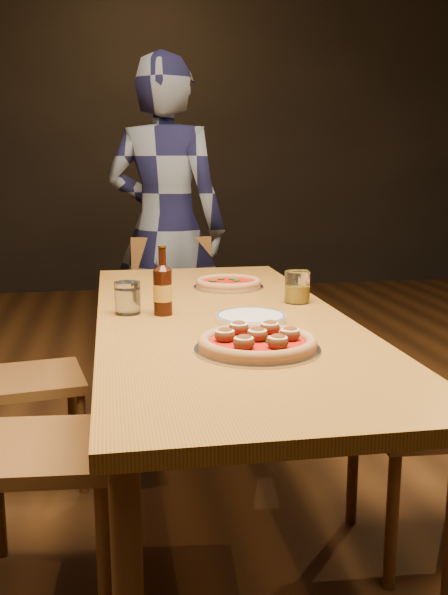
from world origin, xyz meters
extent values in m
plane|color=black|center=(0.00, 0.00, 0.00)|extent=(9.00, 9.00, 0.00)
plane|color=black|center=(0.00, 4.50, 1.50)|extent=(7.00, 0.00, 7.00)
cube|color=brown|center=(0.00, 0.00, 0.73)|extent=(0.80, 2.00, 0.04)
cylinder|color=#543418|center=(-0.34, 0.94, 0.35)|extent=(0.06, 0.06, 0.71)
cylinder|color=#543418|center=(0.34, 0.94, 0.35)|extent=(0.06, 0.06, 0.71)
cylinder|color=#B7B7BF|center=(0.03, -0.42, 0.75)|extent=(0.34, 0.34, 0.01)
cylinder|color=#B76D4C|center=(0.03, -0.42, 0.76)|extent=(0.31, 0.31, 0.02)
torus|color=#B76D4C|center=(0.03, -0.42, 0.77)|extent=(0.32, 0.32, 0.03)
cylinder|color=#9F1609|center=(0.03, -0.42, 0.78)|extent=(0.25, 0.25, 0.00)
cylinder|color=#B7B7BF|center=(0.11, 0.48, 0.75)|extent=(0.28, 0.28, 0.01)
cylinder|color=#B76D4C|center=(0.11, 0.48, 0.76)|extent=(0.26, 0.26, 0.02)
torus|color=#B76D4C|center=(0.11, 0.48, 0.77)|extent=(0.26, 0.26, 0.03)
cylinder|color=#9F1609|center=(0.11, 0.48, 0.77)|extent=(0.20, 0.20, 0.00)
cylinder|color=white|center=(0.08, -0.10, 0.76)|extent=(0.22, 0.22, 0.02)
cylinder|color=black|center=(-0.19, 0.04, 0.82)|extent=(0.06, 0.06, 0.15)
cylinder|color=black|center=(-0.19, 0.04, 0.94)|extent=(0.02, 0.02, 0.07)
cylinder|color=#BF8A2E|center=(-0.19, 0.04, 0.82)|extent=(0.06, 0.06, 0.06)
cylinder|color=white|center=(-0.30, 0.08, 0.80)|extent=(0.08, 0.08, 0.11)
cylinder|color=#A17712|center=(0.30, 0.16, 0.81)|extent=(0.09, 0.09, 0.11)
imported|color=black|center=(-0.05, 1.45, 0.89)|extent=(0.77, 0.66, 1.79)
camera|label=1|loc=(-0.35, -2.08, 1.24)|focal=40.00mm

